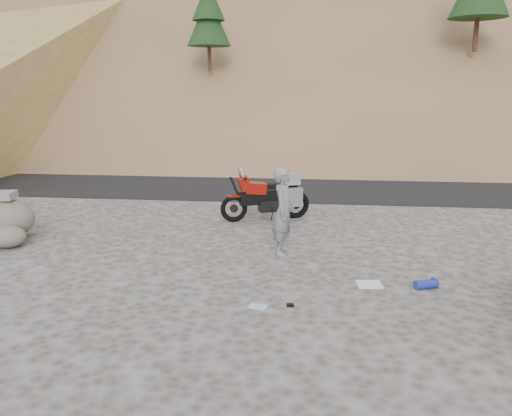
% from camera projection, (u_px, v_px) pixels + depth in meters
% --- Properties ---
extents(ground, '(140.00, 140.00, 0.00)m').
position_uv_depth(ground, '(272.00, 265.00, 10.13)').
color(ground, '#474442').
rests_on(ground, ground).
extents(road, '(120.00, 7.00, 0.05)m').
position_uv_depth(road, '(290.00, 182.00, 18.82)').
color(road, black).
rests_on(road, ground).
extents(hillside, '(120.00, 73.00, 46.72)m').
position_uv_depth(hillside, '(305.00, 4.00, 46.97)').
color(hillside, brown).
rests_on(hillside, ground).
extents(motorcycle, '(2.38, 1.23, 1.48)m').
position_uv_depth(motorcycle, '(270.00, 197.00, 13.44)').
color(motorcycle, black).
rests_on(motorcycle, ground).
extents(man, '(0.59, 0.77, 1.90)m').
position_uv_depth(man, '(283.00, 253.00, 10.82)').
color(man, gray).
rests_on(man, ground).
extents(boulder, '(1.52, 1.31, 1.13)m').
position_uv_depth(boulder, '(3.00, 218.00, 11.81)').
color(boulder, '#5F5A51').
rests_on(boulder, ground).
extents(small_rock, '(1.02, 0.98, 0.48)m').
position_uv_depth(small_rock, '(8.00, 237.00, 11.19)').
color(small_rock, '#5F5A51').
rests_on(small_rock, ground).
extents(gear_white_cloth, '(0.48, 0.44, 0.01)m').
position_uv_depth(gear_white_cloth, '(369.00, 284.00, 9.11)').
color(gear_white_cloth, white).
rests_on(gear_white_cloth, ground).
extents(gear_blue_mat, '(0.46, 0.31, 0.17)m').
position_uv_depth(gear_blue_mat, '(426.00, 284.00, 8.92)').
color(gear_blue_mat, '#192F9B').
rests_on(gear_blue_mat, ground).
extents(gear_bottle, '(0.09, 0.09, 0.20)m').
position_uv_depth(gear_bottle, '(433.00, 282.00, 8.96)').
color(gear_bottle, '#192F9B').
rests_on(gear_bottle, ground).
extents(gear_glove_b, '(0.13, 0.11, 0.04)m').
position_uv_depth(gear_glove_b, '(290.00, 305.00, 8.22)').
color(gear_glove_b, black).
rests_on(gear_glove_b, ground).
extents(gear_blue_cloth, '(0.35, 0.30, 0.01)m').
position_uv_depth(gear_blue_cloth, '(258.00, 307.00, 8.19)').
color(gear_blue_cloth, '#93BCE4').
rests_on(gear_blue_cloth, ground).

